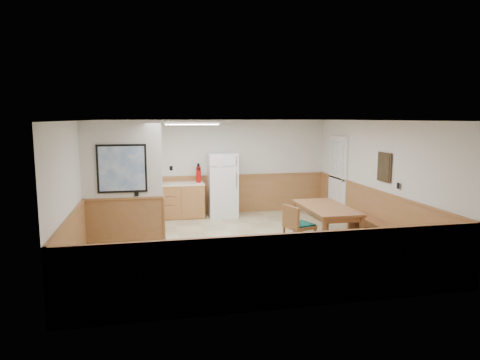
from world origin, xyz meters
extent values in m
plane|color=tan|center=(0.00, 0.00, 0.00)|extent=(6.00, 6.00, 0.00)
cube|color=silver|center=(0.00, 0.00, 2.50)|extent=(6.00, 6.00, 0.02)
cube|color=silver|center=(0.00, 3.00, 1.25)|extent=(6.00, 0.02, 2.50)
cube|color=silver|center=(3.00, 0.00, 1.25)|extent=(0.02, 6.00, 2.50)
cube|color=silver|center=(-3.00, 0.00, 1.25)|extent=(0.02, 6.00, 2.50)
cube|color=#A46A41|center=(0.00, 2.98, 0.50)|extent=(6.00, 0.04, 1.00)
cube|color=#A46A41|center=(2.98, 0.00, 0.50)|extent=(0.04, 6.00, 1.00)
cube|color=#A46A41|center=(-2.98, 0.00, 0.50)|extent=(0.04, 6.00, 1.00)
cube|color=silver|center=(-2.25, 0.20, 1.75)|extent=(1.50, 0.15, 1.50)
cube|color=#A46A41|center=(-2.25, 0.20, 0.50)|extent=(1.50, 0.17, 1.00)
cube|color=black|center=(-2.25, 0.10, 1.60)|extent=(0.92, 0.03, 0.92)
cube|color=white|center=(-2.25, 0.09, 1.60)|extent=(0.84, 0.01, 0.84)
cube|color=#AE7A3D|center=(-1.10, 2.68, 0.43)|extent=(1.40, 0.60, 0.86)
cube|color=#AE7A3D|center=(-2.57, 2.68, 0.43)|extent=(0.06, 0.60, 0.86)
cube|color=#AE7A3D|center=(-1.83, 2.68, 0.43)|extent=(0.06, 0.60, 0.86)
cube|color=#F3E8CC|center=(-1.50, 2.68, 0.88)|extent=(2.20, 0.60, 0.04)
cube|color=#F3E8CC|center=(-1.50, 2.98, 0.95)|extent=(2.20, 0.02, 0.10)
cube|color=white|center=(2.97, 1.90, 1.02)|extent=(0.05, 1.02, 2.15)
cube|color=white|center=(2.96, 1.90, 1.02)|extent=(0.04, 0.90, 2.05)
cube|color=silver|center=(2.94, 1.90, 1.55)|extent=(0.02, 0.76, 0.80)
cube|color=white|center=(-2.10, 2.98, 1.55)|extent=(0.80, 0.03, 1.00)
cube|color=white|center=(-2.10, 2.96, 1.55)|extent=(0.70, 0.01, 0.90)
cube|color=#382716|center=(2.97, -0.30, 1.55)|extent=(0.03, 0.50, 0.60)
cube|color=black|center=(2.95, -0.30, 1.55)|extent=(0.01, 0.42, 0.52)
cube|color=white|center=(-0.80, 1.30, 2.45)|extent=(1.20, 0.30, 0.08)
cube|color=white|center=(-0.80, 1.30, 2.40)|extent=(1.15, 0.25, 0.01)
cube|color=white|center=(0.10, 2.63, 0.83)|extent=(0.75, 0.72, 1.66)
cube|color=silver|center=(0.39, 2.27, 1.51)|extent=(0.03, 0.02, 0.21)
cube|color=silver|center=(0.39, 2.27, 0.99)|extent=(0.03, 0.02, 0.39)
cube|color=#A6633D|center=(1.79, -0.15, 0.72)|extent=(0.89, 1.76, 0.05)
cube|color=#A6633D|center=(1.79, -0.15, 0.65)|extent=(0.79, 1.66, 0.10)
cube|color=#A6633D|center=(1.40, -0.97, 0.35)|extent=(0.07, 0.07, 0.70)
cube|color=#A6633D|center=(1.41, 0.67, 0.35)|extent=(0.07, 0.07, 0.70)
cube|color=#A6633D|center=(2.16, -0.97, 0.35)|extent=(0.07, 0.07, 0.70)
cube|color=#A6633D|center=(2.17, 0.67, 0.35)|extent=(0.07, 0.07, 0.70)
cube|color=#A6633D|center=(2.80, -0.17, 0.42)|extent=(0.37, 1.58, 0.05)
cube|color=#A6633D|center=(2.80, -0.91, 0.20)|extent=(0.33, 0.07, 0.40)
cube|color=#A6633D|center=(2.80, 0.57, 0.20)|extent=(0.33, 0.07, 0.40)
cube|color=#A6633D|center=(1.14, -0.37, 0.42)|extent=(0.62, 0.62, 0.06)
cube|color=#0E473E|center=(1.14, -0.37, 0.47)|extent=(0.57, 0.57, 0.03)
cube|color=#A6633D|center=(0.93, -0.43, 0.65)|extent=(0.20, 0.49, 0.40)
cube|color=#0E473E|center=(0.72, -0.50, 0.65)|extent=(0.15, 0.42, 0.34)
cube|color=#A6633D|center=(1.00, -0.64, 0.20)|extent=(0.05, 0.05, 0.39)
cube|color=#A6633D|center=(0.87, -0.22, 0.20)|extent=(0.05, 0.05, 0.39)
cube|color=#A6633D|center=(1.41, -0.51, 0.20)|extent=(0.05, 0.05, 0.39)
cube|color=#A6633D|center=(1.28, -0.09, 0.20)|extent=(0.05, 0.05, 0.39)
cylinder|color=red|center=(-0.52, 2.70, 1.10)|extent=(0.13, 0.13, 0.40)
cylinder|color=black|center=(-0.52, 2.70, 1.35)|extent=(0.07, 0.07, 0.09)
cylinder|color=#1A903E|center=(-2.28, 2.69, 1.02)|extent=(0.09, 0.09, 0.24)
camera|label=1|loc=(-1.71, -8.20, 2.55)|focal=32.00mm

